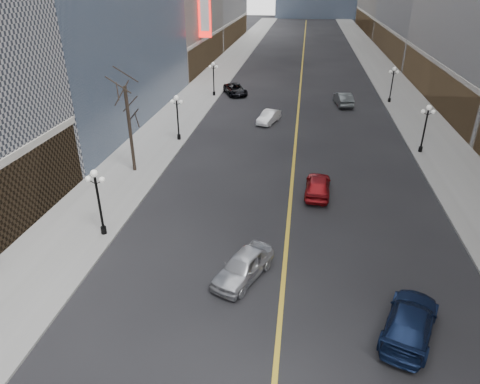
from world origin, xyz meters
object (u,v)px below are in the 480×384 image
(streetlamp_west_2, at_px, (177,113))
(car_nb_far, at_px, (235,89))
(car_sb_near, at_px, (410,321))
(car_sb_far, at_px, (343,99))
(streetlamp_west_1, at_px, (98,196))
(car_nb_mid, at_px, (269,117))
(streetlamp_east_3, at_px, (392,81))
(streetlamp_west_3, at_px, (214,75))
(car_nb_near, at_px, (243,266))
(streetlamp_east_2, at_px, (426,124))
(car_sb_mid, at_px, (318,185))

(streetlamp_west_2, bearing_deg, car_nb_far, 81.79)
(car_sb_near, distance_m, car_sb_far, 40.00)
(streetlamp_west_1, xyz_separation_m, car_sb_far, (17.46, 34.00, -2.08))
(car_sb_far, bearing_deg, car_nb_mid, 36.87)
(streetlamp_east_3, relative_size, car_nb_far, 0.85)
(streetlamp_east_3, distance_m, car_sb_near, 42.45)
(streetlamp_west_3, distance_m, car_nb_near, 40.20)
(streetlamp_east_2, xyz_separation_m, car_sb_far, (-6.14, 16.00, -2.08))
(streetlamp_west_3, relative_size, car_nb_near, 0.99)
(streetlamp_west_1, distance_m, car_sb_far, 38.27)
(car_sb_mid, bearing_deg, streetlamp_west_1, 32.99)
(streetlamp_west_2, xyz_separation_m, car_sb_near, (17.84, -24.01, -2.15))
(streetlamp_east_2, height_order, car_sb_near, streetlamp_east_2)
(car_nb_far, bearing_deg, car_nb_near, -104.54)
(car_nb_far, distance_m, car_sb_far, 15.05)
(streetlamp_east_3, xyz_separation_m, car_nb_far, (-20.80, 1.40, -2.16))
(streetlamp_west_2, distance_m, car_sb_mid, 17.23)
(streetlamp_east_3, xyz_separation_m, streetlamp_west_1, (-23.60, -36.00, 0.00))
(car_nb_near, bearing_deg, streetlamp_east_2, 79.96)
(streetlamp_west_1, xyz_separation_m, car_nb_far, (2.80, 37.40, -2.16))
(car_sb_far, bearing_deg, car_sb_near, 82.78)
(streetlamp_west_3, bearing_deg, car_sb_mid, -63.84)
(streetlamp_west_3, distance_m, car_sb_far, 17.70)
(streetlamp_west_3, xyz_separation_m, car_sb_mid, (13.80, -28.10, -2.11))
(streetlamp_west_1, xyz_separation_m, car_sb_near, (17.84, -6.01, -2.15))
(car_nb_near, distance_m, car_sb_near, 8.82)
(streetlamp_west_1, relative_size, car_nb_mid, 1.08)
(streetlamp_west_1, xyz_separation_m, car_sb_mid, (13.80, 7.90, -2.11))
(streetlamp_east_2, xyz_separation_m, car_sb_mid, (-9.80, -10.10, -2.11))
(car_sb_mid, bearing_deg, car_nb_far, -66.35)
(streetlamp_west_2, bearing_deg, car_nb_mid, 40.10)
(streetlamp_west_2, xyz_separation_m, streetlamp_west_3, (0.00, 18.00, 0.00))
(streetlamp_west_3, bearing_deg, car_sb_near, -66.99)
(streetlamp_west_2, relative_size, car_nb_near, 0.99)
(car_sb_near, bearing_deg, streetlamp_east_2, -82.39)
(car_nb_mid, height_order, car_sb_mid, car_sb_mid)
(car_nb_far, xyz_separation_m, car_sb_far, (14.66, -3.40, 0.08))
(car_nb_near, xyz_separation_m, car_nb_mid, (-0.99, 28.21, -0.09))
(car_sb_near, bearing_deg, streetlamp_east_3, -76.70)
(streetlamp_west_2, xyz_separation_m, car_nb_near, (9.55, -20.99, -2.12))
(streetlamp_west_2, bearing_deg, streetlamp_west_1, -90.00)
(car_sb_near, bearing_deg, car_nb_near, 1.14)
(streetlamp_west_2, height_order, streetlamp_west_3, same)
(car_nb_far, xyz_separation_m, car_sb_mid, (11.00, -29.50, 0.05))
(streetlamp_west_2, height_order, car_sb_near, streetlamp_west_2)
(car_nb_far, height_order, car_sb_far, car_sb_far)
(streetlamp_west_2, height_order, car_nb_far, streetlamp_west_2)
(streetlamp_west_1, height_order, car_nb_mid, streetlamp_west_1)
(streetlamp_west_1, relative_size, car_sb_mid, 0.98)
(streetlamp_west_1, distance_m, car_nb_mid, 26.72)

